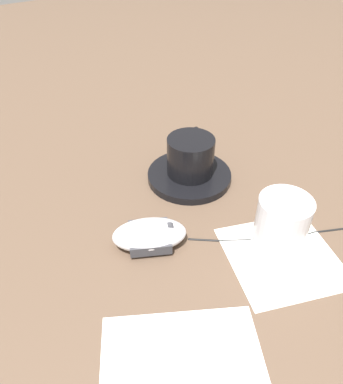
% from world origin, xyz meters
% --- Properties ---
extents(ground_plane, '(3.00, 3.00, 0.00)m').
position_xyz_m(ground_plane, '(0.00, 0.00, 0.00)').
color(ground_plane, brown).
extents(saucer, '(0.13, 0.13, 0.01)m').
position_xyz_m(saucer, '(0.11, -0.08, 0.01)').
color(saucer, black).
rests_on(saucer, ground).
extents(coffee_cup, '(0.09, 0.09, 0.06)m').
position_xyz_m(coffee_cup, '(0.12, -0.09, 0.04)').
color(coffee_cup, black).
rests_on(coffee_cup, saucer).
extents(computer_mouse, '(0.09, 0.11, 0.03)m').
position_xyz_m(computer_mouse, '(0.03, 0.05, 0.02)').
color(computer_mouse, silver).
rests_on(computer_mouse, ground).
extents(mouse_cable, '(0.14, 0.23, 0.00)m').
position_xyz_m(mouse_cable, '(-0.07, -0.11, 0.00)').
color(mouse_cable, black).
rests_on(mouse_cable, ground).
extents(napkin_under_glass, '(0.18, 0.18, 0.00)m').
position_xyz_m(napkin_under_glass, '(-0.09, -0.08, 0.00)').
color(napkin_under_glass, silver).
rests_on(napkin_under_glass, ground).
extents(drinking_glass, '(0.06, 0.06, 0.09)m').
position_xyz_m(drinking_glass, '(-0.08, -0.07, 0.05)').
color(drinking_glass, silver).
rests_on(drinking_glass, napkin_under_glass).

